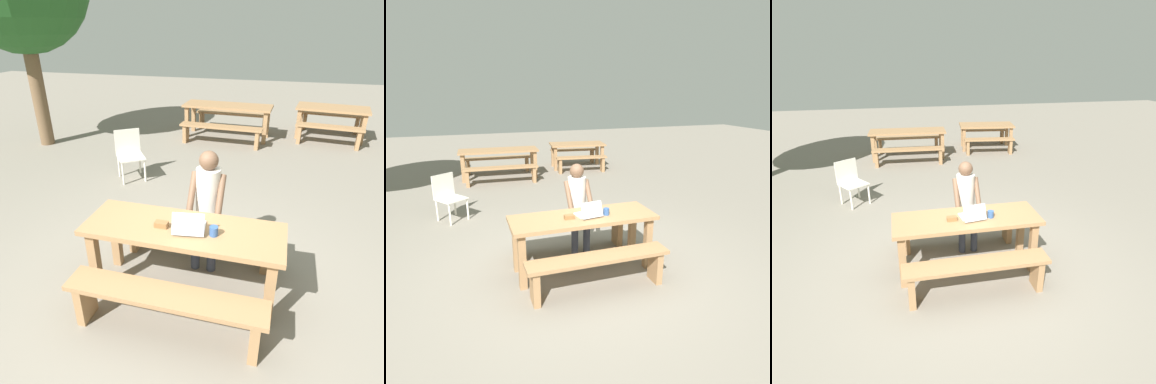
{
  "view_description": "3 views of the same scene",
  "coord_description": "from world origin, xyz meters",
  "views": [
    {
      "loc": [
        0.78,
        -2.58,
        2.46
      ],
      "look_at": [
        0.02,
        0.25,
        1.01
      ],
      "focal_mm": 31.7,
      "sensor_mm": 36.0,
      "label": 1
    },
    {
      "loc": [
        -1.41,
        -4.02,
        2.37
      ],
      "look_at": [
        0.02,
        0.25,
        1.01
      ],
      "focal_mm": 32.77,
      "sensor_mm": 36.0,
      "label": 2
    },
    {
      "loc": [
        -0.8,
        -3.69,
        2.7
      ],
      "look_at": [
        0.02,
        0.25,
        1.01
      ],
      "focal_mm": 30.84,
      "sensor_mm": 36.0,
      "label": 3
    }
  ],
  "objects": [
    {
      "name": "plastic_chair",
      "position": [
        -1.72,
        2.53,
        0.45
      ],
      "size": [
        0.62,
        0.62,
        0.84
      ],
      "rotation": [
        0.0,
        0.0,
        0.63
      ],
      "color": "silver",
      "rests_on": "ground"
    },
    {
      "name": "ground_plane",
      "position": [
        0.0,
        0.0,
        0.0
      ],
      "size": [
        30.0,
        30.0,
        0.0
      ],
      "primitive_type": "plane",
      "color": "gray"
    },
    {
      "name": "bench_near",
      "position": [
        0.0,
        -0.57,
        0.35
      ],
      "size": [
        1.74,
        0.3,
        0.47
      ],
      "color": "#9E754C",
      "rests_on": "ground"
    },
    {
      "name": "picnic_table_mid",
      "position": [
        1.89,
        5.93,
        0.62
      ],
      "size": [
        1.69,
        1.0,
        0.74
      ],
      "rotation": [
        0.0,
        0.0,
        -0.12
      ],
      "color": "#9E754C",
      "rests_on": "ground"
    },
    {
      "name": "bench_rear_north",
      "position": [
        -0.46,
        6.04,
        0.34
      ],
      "size": [
        1.86,
        0.38,
        0.45
      ],
      "rotation": [
        0.0,
        0.0,
        -0.05
      ],
      "color": "#9E754C",
      "rests_on": "ground"
    },
    {
      "name": "picnic_table_rear",
      "position": [
        -0.49,
        5.37,
        0.66
      ],
      "size": [
        2.08,
        0.82,
        0.78
      ],
      "rotation": [
        0.0,
        0.0,
        -0.05
      ],
      "color": "#9E754C",
      "rests_on": "ground"
    },
    {
      "name": "bench_mid_south",
      "position": [
        1.81,
        5.29,
        0.33
      ],
      "size": [
        1.47,
        0.47,
        0.46
      ],
      "rotation": [
        0.0,
        0.0,
        -0.12
      ],
      "color": "#9E754C",
      "rests_on": "ground"
    },
    {
      "name": "picnic_table_front",
      "position": [
        0.0,
        0.0,
        0.64
      ],
      "size": [
        1.89,
        0.66,
        0.76
      ],
      "color": "#9E754C",
      "rests_on": "ground"
    },
    {
      "name": "coffee_mug",
      "position": [
        0.3,
        -0.06,
        0.81
      ],
      "size": [
        0.08,
        0.08,
        0.09
      ],
      "color": "#335693",
      "rests_on": "picnic_table_front"
    },
    {
      "name": "bench_mid_north",
      "position": [
        1.96,
        6.57,
        0.33
      ],
      "size": [
        1.47,
        0.47,
        0.46
      ],
      "rotation": [
        0.0,
        0.0,
        -0.12
      ],
      "color": "#9E754C",
      "rests_on": "ground"
    },
    {
      "name": "small_pouch",
      "position": [
        -0.2,
        -0.05,
        0.79
      ],
      "size": [
        0.12,
        0.07,
        0.05
      ],
      "color": "olive",
      "rests_on": "picnic_table_front"
    },
    {
      "name": "bench_far",
      "position": [
        0.0,
        0.57,
        0.35
      ],
      "size": [
        1.74,
        0.3,
        0.47
      ],
      "color": "#9E754C",
      "rests_on": "ground"
    },
    {
      "name": "bench_rear_south",
      "position": [
        -0.52,
        4.71,
        0.34
      ],
      "size": [
        1.86,
        0.38,
        0.45
      ],
      "rotation": [
        0.0,
        0.0,
        -0.05
      ],
      "color": "#9E754C",
      "rests_on": "ground"
    },
    {
      "name": "person_seated",
      "position": [
        0.11,
        0.53,
        0.77
      ],
      "size": [
        0.37,
        0.39,
        1.33
      ],
      "color": "#333847",
      "rests_on": "ground"
    },
    {
      "name": "laptop",
      "position": [
        0.07,
        -0.04,
        0.82
      ],
      "size": [
        0.33,
        0.32,
        0.21
      ],
      "rotation": [
        0.0,
        0.0,
        3.28
      ],
      "color": "silver",
      "rests_on": "picnic_table_front"
    }
  ]
}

